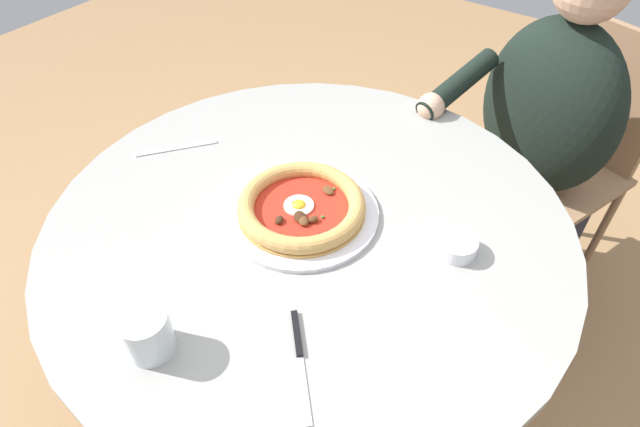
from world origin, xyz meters
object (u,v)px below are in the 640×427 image
Objects in this scene: pizza_on_plate at (302,207)px; water_glass at (148,335)px; steak_knife at (299,348)px; diner_person at (528,167)px; cafe_chair_diner at (561,144)px; ramekin_capers at (457,245)px; fork_utensil at (177,148)px; dining_table at (309,257)px.

water_glass reaches higher than pizza_on_plate.
steak_knife is 1.01m from diner_person.
pizza_on_plate is 0.95m from cafe_chair_diner.
pizza_on_plate is at bearing -20.87° from cafe_chair_diner.
diner_person is (-1.12, 0.29, -0.26)m from water_glass.
ramekin_capers is 0.49× the size of fork_utensil.
pizza_on_plate is 2.03× the size of fork_utensil.
diner_person reaches higher than cafe_chair_diner.
diner_person is at bearing -20.61° from cafe_chair_diner.
water_glass is 1.07× the size of ramekin_capers.
pizza_on_plate is 0.39m from water_glass.
water_glass is (0.39, -0.01, 0.02)m from pizza_on_plate.
water_glass reaches higher than steak_knife.
ramekin_capers is at bearing 106.15° from pizza_on_plate.
diner_person is at bearing 137.93° from fork_utensil.
ramekin_capers is at bearing -2.25° from cafe_chair_diner.
ramekin_capers is (-0.47, 0.31, -0.02)m from water_glass.
water_glass is 0.57m from ramekin_capers.
pizza_on_plate is 3.87× the size of water_glass.
ramekin_capers is at bearing 160.98° from steak_knife.
water_glass is at bearing -4.25° from dining_table.
pizza_on_plate is at bearing -144.24° from steak_knife.
water_glass is at bearing -15.26° from cafe_chair_diner.
diner_person is (-0.98, 0.10, -0.23)m from steak_knife.
pizza_on_plate is 0.31m from steak_knife.
ramekin_capers is 0.09× the size of cafe_chair_diner.
water_glass is 0.24m from steak_knife.
water_glass reaches higher than fork_utensil.
steak_knife is (-0.13, 0.19, -0.03)m from water_glass.
pizza_on_plate is 0.28× the size of diner_person.
fork_utensil is at bearing -137.70° from water_glass.
dining_table is 6.90× the size of fork_utensil.
pizza_on_plate is 2.08× the size of steak_knife.
pizza_on_plate is at bearing -73.85° from ramekin_capers.
fork_utensil is at bearing -42.07° from diner_person.
pizza_on_plate is 0.82m from diner_person.
water_glass is at bearing -33.29° from ramekin_capers.
pizza_on_plate is 0.31m from ramekin_capers.
steak_knife is at bearing 124.66° from water_glass.
steak_knife reaches higher than dining_table.
steak_knife is at bearing -5.63° from diner_person.
fork_utensil is at bearing -91.33° from dining_table.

